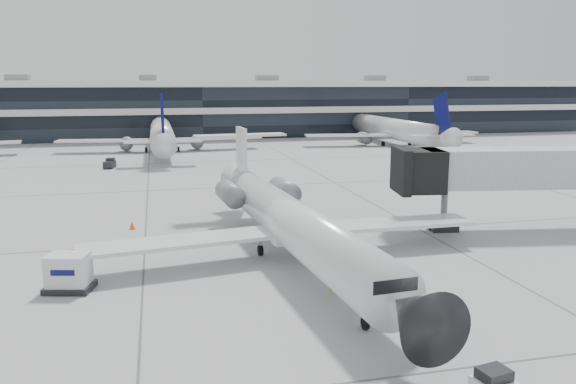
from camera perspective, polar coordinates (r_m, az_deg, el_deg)
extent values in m
plane|color=#969799|center=(40.33, 0.05, -4.50)|extent=(220.00, 220.00, 0.00)
cube|color=black|center=(120.28, -9.10, 8.14)|extent=(170.00, 22.00, 10.00)
cylinder|color=silver|center=(33.83, 0.64, -3.35)|extent=(4.85, 25.14, 2.81)
cone|color=black|center=(21.74, 12.73, -12.00)|extent=(3.04, 3.14, 2.81)
cone|color=silver|center=(47.11, -4.87, 1.11)|extent=(2.94, 3.54, 2.67)
cube|color=silver|center=(33.57, -11.00, -4.96)|extent=(11.73, 4.41, 0.23)
cube|color=silver|center=(37.56, 9.97, -3.21)|extent=(11.49, 2.85, 0.23)
cylinder|color=slate|center=(41.25, -5.90, -0.19)|extent=(1.85, 3.66, 1.56)
cylinder|color=slate|center=(42.30, -0.38, 0.15)|extent=(1.85, 3.66, 1.56)
cube|color=silver|center=(46.18, -4.74, 3.65)|extent=(0.51, 2.72, 4.69)
cube|color=silver|center=(46.40, -4.89, 5.76)|extent=(7.61, 2.27, 0.17)
cylinder|color=black|center=(25.85, 7.83, -13.07)|extent=(0.23, 0.60, 0.58)
cylinder|color=black|center=(35.88, -2.82, -5.94)|extent=(0.30, 0.68, 0.67)
cylinder|color=black|center=(36.78, 1.91, -5.51)|extent=(0.30, 0.68, 0.67)
cube|color=#B7BABC|center=(44.91, 22.93, 2.29)|extent=(15.43, 5.35, 2.81)
cube|color=black|center=(41.94, 13.40, 2.16)|extent=(3.32, 3.86, 3.03)
cylinder|color=slate|center=(43.09, 15.55, -1.82)|extent=(0.48, 0.48, 3.03)
cube|color=black|center=(43.35, 15.47, -3.28)|extent=(2.16, 1.80, 0.76)
imported|color=#ACE418|center=(29.48, 4.53, -8.76)|extent=(0.66, 0.49, 1.67)
cube|color=black|center=(21.17, 20.18, -17.07)|extent=(1.15, 1.00, 0.46)
cube|color=black|center=(32.22, -21.28, -8.99)|extent=(2.73, 2.27, 0.29)
cube|color=silver|center=(31.91, -21.40, -7.34)|extent=(2.38, 2.00, 1.66)
cone|color=#FF590D|center=(43.69, -15.57, -3.27)|extent=(0.40, 0.40, 0.63)
cube|color=#FF590D|center=(43.76, -15.55, -3.64)|extent=(0.53, 0.53, 0.03)
cube|color=black|center=(75.67, -17.67, 2.69)|extent=(1.57, 2.19, 0.81)
cube|color=black|center=(76.02, -17.60, 3.14)|extent=(1.14, 1.01, 0.45)
cylinder|color=black|center=(76.53, -17.86, 2.55)|extent=(0.24, 0.42, 0.40)
cylinder|color=black|center=(76.25, -17.15, 2.56)|extent=(0.24, 0.42, 0.40)
cylinder|color=black|center=(75.17, -18.17, 2.38)|extent=(0.24, 0.42, 0.40)
cylinder|color=black|center=(74.88, -17.45, 2.39)|extent=(0.24, 0.42, 0.40)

